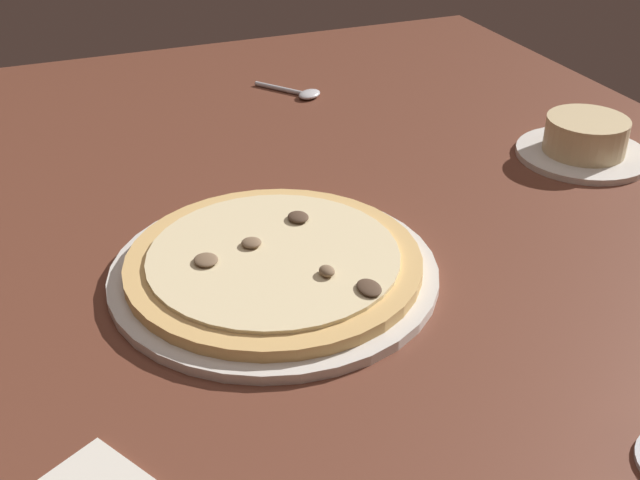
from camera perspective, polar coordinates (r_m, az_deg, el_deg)
dining_table at (r=80.25cm, az=3.18°, el=-2.43°), size 150.00×110.00×4.00cm
pizza_main at (r=75.64cm, az=-3.37°, el=-1.84°), size 31.52×31.52×3.40cm
ramekin_on_saucer at (r=104.35cm, az=18.59°, el=6.78°), size 16.45×16.45×5.17cm
spoon at (r=119.76cm, az=-1.37°, el=10.60°), size 10.34×8.55×1.00cm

